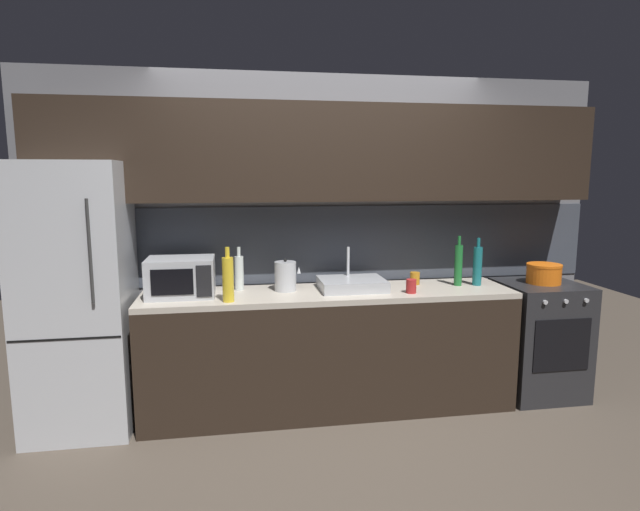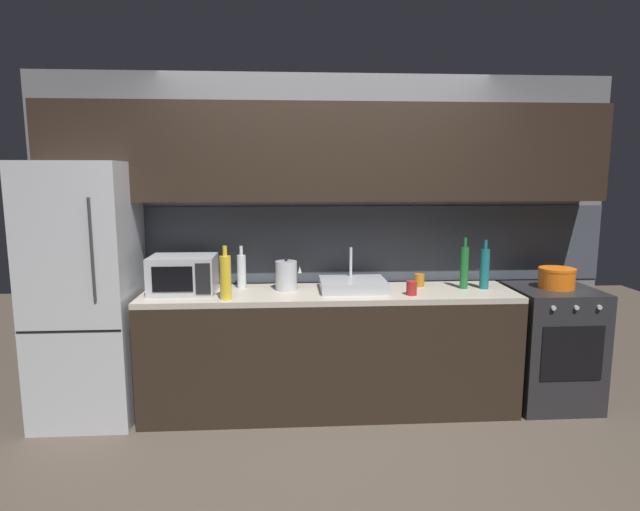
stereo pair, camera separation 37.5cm
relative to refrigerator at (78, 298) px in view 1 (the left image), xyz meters
name	(u,v)px [view 1 (the left image)]	position (x,y,z in m)	size (l,w,h in m)	color
ground_plane	(357,473)	(1.73, -0.90, -0.92)	(10.00, 10.00, 0.00)	#4C4238
back_wall	(323,200)	(1.73, 0.30, 0.63)	(4.45, 0.44, 2.50)	slate
counter_run	(330,350)	(1.73, 0.00, -0.47)	(2.71, 0.60, 0.90)	black
refrigerator	(78,298)	(0.00, 0.00, 0.00)	(0.68, 0.69, 1.83)	#B7BABF
oven_range	(538,339)	(3.43, 0.00, -0.47)	(0.60, 0.62, 0.90)	#232326
microwave	(181,277)	(0.68, 0.02, 0.12)	(0.46, 0.35, 0.27)	#A8AAAF
sink_basin	(352,284)	(1.91, 0.03, 0.03)	(0.48, 0.38, 0.30)	#ADAFB5
kettle	(285,276)	(1.42, 0.07, 0.09)	(0.19, 0.16, 0.24)	#B7BABF
wine_bottle_green	(458,265)	(2.74, 0.04, 0.15)	(0.06, 0.06, 0.38)	#1E6B2D
wine_bottle_yellow	(228,279)	(1.01, -0.20, 0.14)	(0.08, 0.08, 0.37)	gold
wine_bottle_teal	(477,265)	(2.89, 0.02, 0.14)	(0.07, 0.07, 0.37)	#19666B
wine_bottle_clear	(239,272)	(1.08, 0.16, 0.12)	(0.07, 0.07, 0.32)	silver
mug_amber	(415,278)	(2.43, 0.13, 0.03)	(0.07, 0.07, 0.10)	#B27019
mug_red	(411,286)	(2.30, -0.16, 0.03)	(0.07, 0.07, 0.10)	#A82323
cooking_pot	(544,274)	(3.44, 0.00, 0.06)	(0.26, 0.26, 0.15)	orange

